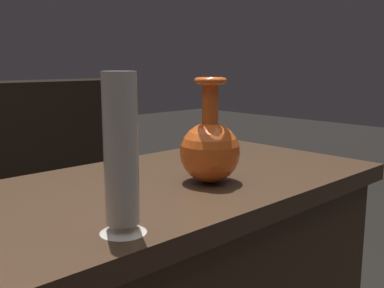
{
  "coord_description": "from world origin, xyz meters",
  "views": [
    {
      "loc": [
        -0.78,
        -0.9,
        1.11
      ],
      "look_at": [
        0.02,
        -0.05,
        0.9
      ],
      "focal_mm": 41.58,
      "sensor_mm": 36.0,
      "label": 1
    }
  ],
  "objects": [
    {
      "name": "vase_centerpiece",
      "position": [
        0.04,
        -0.09,
        0.89
      ],
      "size": [
        0.16,
        0.16,
        0.28
      ],
      "color": "#E55B1E",
      "rests_on": "display_plinth"
    },
    {
      "name": "vase_tall_behind",
      "position": [
        -0.33,
        -0.23,
        0.94
      ],
      "size": [
        0.09,
        0.09,
        0.3
      ],
      "color": "silver",
      "rests_on": "display_plinth"
    }
  ]
}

